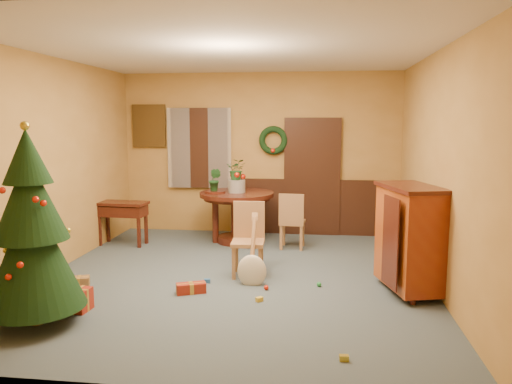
% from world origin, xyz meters
% --- Properties ---
extents(room_envelope, '(5.50, 5.50, 5.50)m').
position_xyz_m(room_envelope, '(0.21, 2.70, 1.12)').
color(room_envelope, '#33404A').
rests_on(room_envelope, ground).
extents(dining_table, '(1.25, 1.25, 0.86)m').
position_xyz_m(dining_table, '(-0.29, 1.93, 0.60)').
color(dining_table, black).
rests_on(dining_table, floor).
extents(urn, '(0.29, 0.29, 0.21)m').
position_xyz_m(urn, '(-0.29, 1.93, 0.96)').
color(urn, slate).
rests_on(urn, dining_table).
extents(centerpiece_plant, '(0.32, 0.27, 0.35)m').
position_xyz_m(centerpiece_plant, '(-0.29, 1.93, 1.24)').
color(centerpiece_plant, '#1E4C23').
rests_on(centerpiece_plant, urn).
extents(chair_near, '(0.45, 0.45, 0.97)m').
position_xyz_m(chair_near, '(0.16, 0.19, 0.52)').
color(chair_near, olive).
rests_on(chair_near, floor).
extents(chair_far, '(0.42, 0.42, 0.91)m').
position_xyz_m(chair_far, '(0.66, 1.59, 0.49)').
color(chair_far, olive).
rests_on(chair_far, floor).
extents(guitar, '(0.39, 0.57, 0.85)m').
position_xyz_m(guitar, '(0.26, -0.23, 0.43)').
color(guitar, beige).
rests_on(guitar, floor).
extents(plant_stand, '(0.34, 0.34, 0.88)m').
position_xyz_m(plant_stand, '(-0.64, 1.86, 0.55)').
color(plant_stand, black).
rests_on(plant_stand, floor).
extents(stand_plant, '(0.25, 0.23, 0.38)m').
position_xyz_m(stand_plant, '(-0.64, 1.86, 1.07)').
color(stand_plant, '#19471E').
rests_on(stand_plant, plant_stand).
extents(christmas_tree, '(0.99, 0.99, 2.04)m').
position_xyz_m(christmas_tree, '(-1.74, -1.72, 0.97)').
color(christmas_tree, '#382111').
rests_on(christmas_tree, floor).
extents(writing_desk, '(0.84, 0.45, 0.72)m').
position_xyz_m(writing_desk, '(-2.14, 1.53, 0.54)').
color(writing_desk, black).
rests_on(writing_desk, floor).
extents(sideboard, '(0.78, 1.11, 1.30)m').
position_xyz_m(sideboard, '(2.15, -0.27, 0.69)').
color(sideboard, '#5E130A').
rests_on(sideboard, floor).
extents(gift_a, '(0.32, 0.27, 0.15)m').
position_xyz_m(gift_a, '(-1.89, -1.36, 0.07)').
color(gift_a, brown).
rests_on(gift_a, floor).
extents(gift_b, '(0.26, 0.26, 0.25)m').
position_xyz_m(gift_b, '(-1.49, -1.33, 0.12)').
color(gift_b, maroon).
rests_on(gift_b, floor).
extents(gift_c, '(0.28, 0.24, 0.13)m').
position_xyz_m(gift_c, '(-1.85, -0.59, 0.06)').
color(gift_c, brown).
rests_on(gift_c, floor).
extents(gift_d, '(0.37, 0.27, 0.12)m').
position_xyz_m(gift_d, '(-0.42, -0.63, 0.06)').
color(gift_d, maroon).
rests_on(gift_d, floor).
extents(toy_a, '(0.09, 0.06, 0.05)m').
position_xyz_m(toy_a, '(-0.31, -0.24, 0.03)').
color(toy_a, '#23569A').
rests_on(toy_a, floor).
extents(toy_b, '(0.06, 0.06, 0.06)m').
position_xyz_m(toy_b, '(1.10, -0.21, 0.03)').
color(toy_b, '#268E40').
rests_on(toy_b, floor).
extents(toy_c, '(0.09, 0.09, 0.05)m').
position_xyz_m(toy_c, '(0.43, -0.81, 0.03)').
color(toy_c, gold).
rests_on(toy_c, floor).
extents(toy_d, '(0.06, 0.06, 0.06)m').
position_xyz_m(toy_d, '(0.46, -0.41, 0.03)').
color(toy_d, red).
rests_on(toy_d, floor).
extents(toy_e, '(0.08, 0.06, 0.05)m').
position_xyz_m(toy_e, '(1.32, -2.12, 0.03)').
color(toy_e, gold).
rests_on(toy_e, floor).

